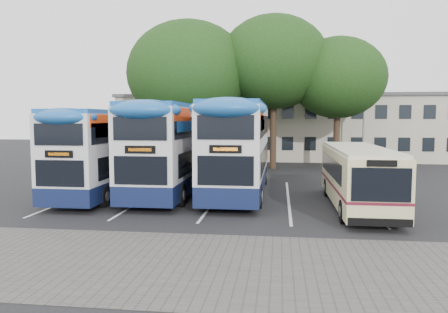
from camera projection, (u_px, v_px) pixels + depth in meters
name	position (u px, v px, depth m)	size (l,w,h in m)	color
ground	(298.00, 224.00, 16.43)	(120.00, 120.00, 0.00)	black
paving_strip	(230.00, 266.00, 11.74)	(40.00, 6.00, 0.01)	#595654
bay_lines	(218.00, 197.00, 21.84)	(14.12, 11.00, 0.01)	silver
depot_building	(287.00, 126.00, 42.82)	(32.40, 8.40, 6.20)	#ABA38A
lamp_post	(364.00, 104.00, 34.96)	(0.25, 1.05, 9.06)	gray
tree_left	(189.00, 74.00, 34.14)	(9.64, 9.64, 11.55)	black
tree_mid	(274.00, 62.00, 33.91)	(8.55, 8.55, 11.94)	black
tree_right	(338.00, 78.00, 33.55)	(7.35, 7.35, 10.19)	black
bus_dd_left	(109.00, 148.00, 22.81)	(2.53, 10.43, 4.35)	#111A3E
bus_dd_mid	(174.00, 145.00, 23.13)	(2.71, 11.18, 4.66)	#111A3E
bus_dd_right	(239.00, 144.00, 22.88)	(2.75, 11.36, 4.73)	#111A3E
bus_single	(357.00, 173.00, 19.34)	(2.30, 9.03, 2.69)	beige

